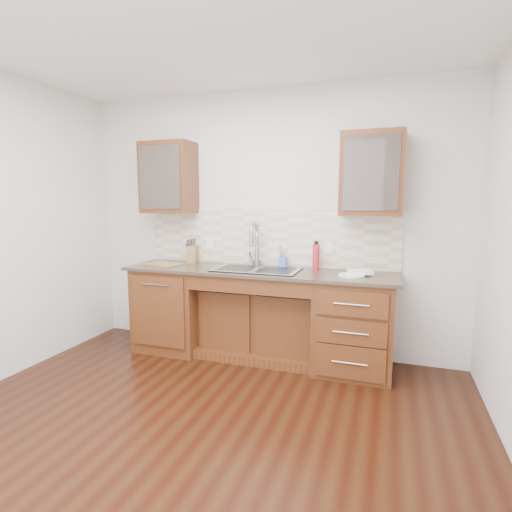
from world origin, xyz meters
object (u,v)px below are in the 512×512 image
(cutting_board, at_px, (163,264))
(knife_block, at_px, (193,254))
(soap_bottle, at_px, (283,260))
(plate, at_px, (351,275))
(water_bottle, at_px, (316,257))

(cutting_board, bearing_deg, knife_block, 51.28)
(knife_block, bearing_deg, soap_bottle, -10.18)
(plate, bearing_deg, soap_bottle, 160.31)
(water_bottle, height_order, knife_block, water_bottle)
(soap_bottle, relative_size, cutting_board, 0.45)
(water_bottle, relative_size, knife_block, 1.38)
(soap_bottle, relative_size, water_bottle, 0.62)
(plate, bearing_deg, water_bottle, 148.44)
(soap_bottle, distance_m, water_bottle, 0.35)
(soap_bottle, height_order, plate, soap_bottle)
(soap_bottle, height_order, cutting_board, soap_bottle)
(soap_bottle, bearing_deg, cutting_board, -169.49)
(water_bottle, relative_size, cutting_board, 0.72)
(knife_block, xyz_separation_m, cutting_board, (-0.22, -0.27, -0.08))
(cutting_board, bearing_deg, water_bottle, 8.40)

